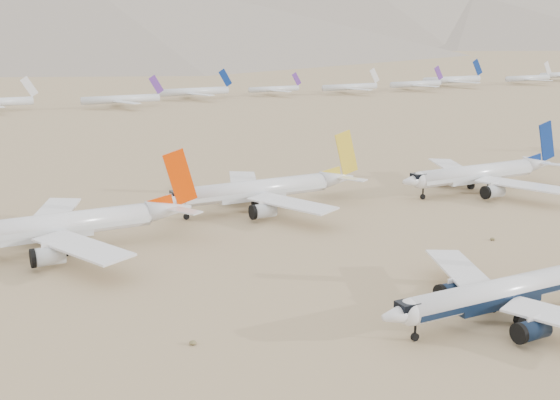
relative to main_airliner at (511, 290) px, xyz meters
name	(u,v)px	position (x,y,z in m)	size (l,w,h in m)	color
ground	(444,341)	(-13.50, -1.87, -4.16)	(7000.00, 7000.00, 0.00)	#937855
main_airliner	(511,290)	(0.00, 0.00, 0.00)	(42.84, 41.85, 15.12)	silver
row2_navy_widebody	(482,173)	(51.85, 61.78, 0.50)	(46.84, 45.80, 16.66)	silver
row2_gold_tail	(263,189)	(-5.07, 70.89, 0.55)	(47.30, 46.26, 16.84)	silver
row2_orange_tail	(63,225)	(-51.26, 60.89, 0.77)	(49.23, 48.16, 17.56)	silver
distant_storage_row	(199,93)	(64.86, 295.21, 0.25)	(660.60, 60.32, 15.74)	silver
foothills	(272,8)	(513.18, 1098.13, 62.99)	(4637.50, 1395.00, 155.00)	slate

